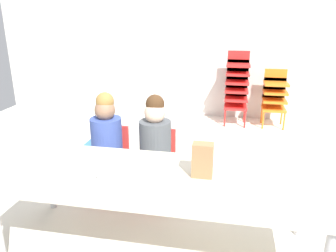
% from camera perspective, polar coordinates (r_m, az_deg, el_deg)
% --- Properties ---
extents(ground_plane, '(6.19, 4.78, 0.02)m').
position_cam_1_polar(ground_plane, '(3.14, -1.78, -10.34)').
color(ground_plane, silver).
extents(back_wall, '(6.19, 0.10, 2.47)m').
position_cam_1_polar(back_wall, '(5.11, 4.15, 15.55)').
color(back_wall, beige).
rests_on(back_wall, ground_plane).
extents(craft_table, '(2.09, 0.76, 0.55)m').
position_cam_1_polar(craft_table, '(2.13, -1.74, -9.52)').
color(craft_table, beige).
rests_on(craft_table, ground_plane).
extents(seated_child_near_camera, '(0.32, 0.31, 0.92)m').
position_cam_1_polar(seated_child_near_camera, '(2.81, -10.55, -1.64)').
color(seated_child_near_camera, red).
rests_on(seated_child_near_camera, ground_plane).
extents(seated_child_middle_seat, '(0.32, 0.31, 0.92)m').
position_cam_1_polar(seated_child_middle_seat, '(2.69, -2.20, -2.26)').
color(seated_child_middle_seat, red).
rests_on(seated_child_middle_seat, ground_plane).
extents(kid_chair_red_stack, '(0.32, 0.30, 1.04)m').
position_cam_1_polar(kid_chair_red_stack, '(4.79, 11.86, 7.04)').
color(kid_chair_red_stack, red).
rests_on(kid_chair_red_stack, ground_plane).
extents(kid_chair_orange_stack, '(0.32, 0.30, 0.80)m').
position_cam_1_polar(kid_chair_orange_stack, '(4.85, 17.99, 5.21)').
color(kid_chair_orange_stack, orange).
rests_on(kid_chair_orange_stack, ground_plane).
extents(paper_bag_brown, '(0.13, 0.09, 0.22)m').
position_cam_1_polar(paper_bag_brown, '(2.07, 6.01, -5.89)').
color(paper_bag_brown, '#9E754C').
rests_on(paper_bag_brown, craft_table).
extents(paper_plate_near_edge, '(0.18, 0.18, 0.01)m').
position_cam_1_polar(paper_plate_near_edge, '(2.13, -11.14, -8.61)').
color(paper_plate_near_edge, white).
rests_on(paper_plate_near_edge, craft_table).
extents(paper_plate_center_table, '(0.18, 0.18, 0.01)m').
position_cam_1_polar(paper_plate_center_table, '(2.23, -1.11, -6.89)').
color(paper_plate_center_table, white).
rests_on(paper_plate_center_table, craft_table).
extents(donut_powdered_on_plate, '(0.10, 0.10, 0.03)m').
position_cam_1_polar(donut_powdered_on_plate, '(2.12, -11.17, -8.18)').
color(donut_powdered_on_plate, white).
rests_on(donut_powdered_on_plate, craft_table).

